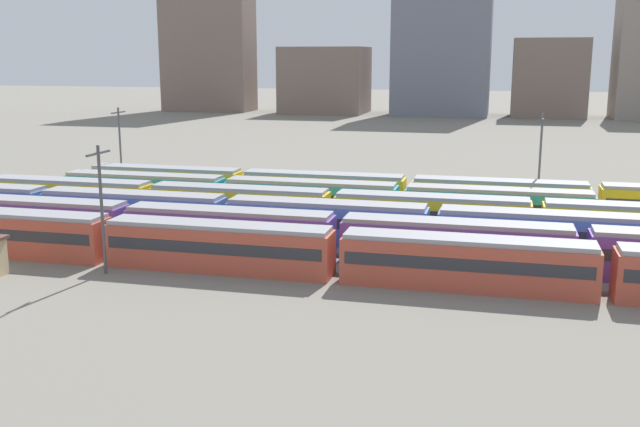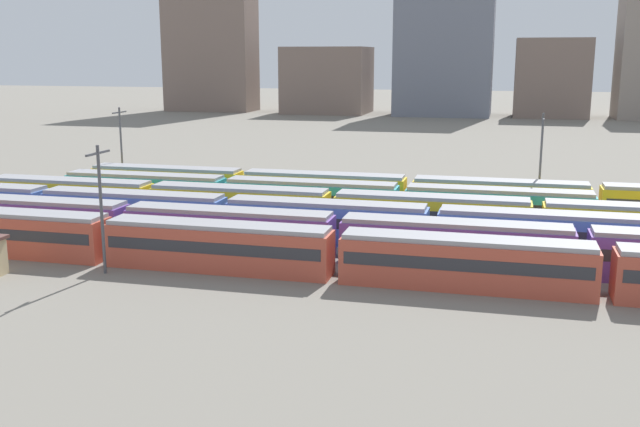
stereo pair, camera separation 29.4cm
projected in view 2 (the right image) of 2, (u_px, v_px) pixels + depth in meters
The scene contains 14 objects.
ground_plane at pixel (92, 221), 74.12m from camera, with size 600.00×600.00×0.00m, color slate.
train_track_0 at pixel (606, 272), 50.07m from camera, with size 112.50×3.06×3.75m.
train_track_1 at pixel (338, 237), 59.79m from camera, with size 74.70×3.06×3.75m.
train_track_2 at pixel (227, 216), 67.52m from camera, with size 74.70×3.06×3.75m.
train_track_3 at pixel (332, 210), 70.34m from camera, with size 74.70×3.06×3.75m.
train_track_4 at pixel (311, 198), 76.10m from camera, with size 55.80×3.06×3.75m.
train_track_5 at pixel (500, 197), 76.49m from camera, with size 93.60×3.06×3.75m.
catenary_pole_0 at pixel (101, 203), 55.19m from camera, with size 0.24×3.20×9.89m.
catenary_pole_1 at pixel (541, 158), 77.58m from camera, with size 0.24×3.20×10.51m.
catenary_pole_3 at pixel (121, 145), 89.34m from camera, with size 0.24×3.20×10.28m.
distant_building_0 at pixel (210, 25), 218.32m from camera, with size 26.33×12.68×50.88m, color #7A665B.
distant_building_1 at pixel (328, 80), 213.06m from camera, with size 23.83×19.80×18.87m, color #7A665B.
distant_building_2 at pixel (445, 38), 202.55m from camera, with size 26.26×19.84×42.59m, color slate.
distant_building_3 at pixel (552, 78), 197.90m from camera, with size 19.45×15.09×21.00m, color #7A665B.
Camera 2 is at (40.12, -51.44, 16.36)m, focal length 41.17 mm.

